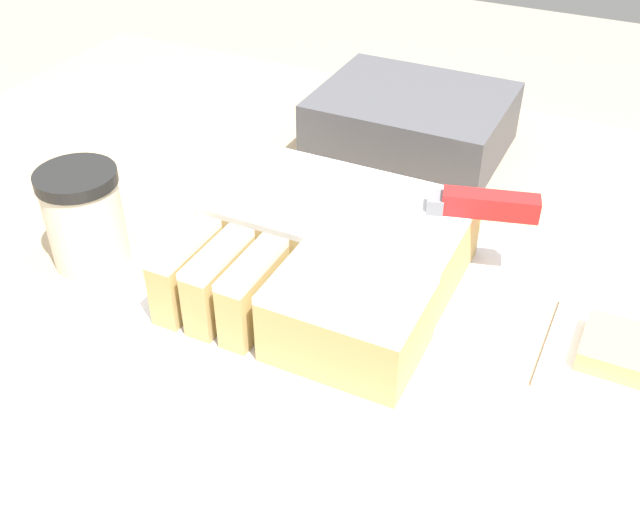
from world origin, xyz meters
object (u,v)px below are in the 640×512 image
object	(u,v)px
cake_board	(320,287)
storage_box	(412,122)
cake	(327,255)
coffee_cup	(84,217)
knife	(449,203)
brownie	(621,350)

from	to	relation	value
cake_board	storage_box	world-z (taller)	storage_box
cake	storage_box	distance (m)	0.31
cake_board	cake	bearing A→B (deg)	44.98
storage_box	coffee_cup	bearing A→B (deg)	-119.70
knife	coffee_cup	world-z (taller)	coffee_cup
knife	coffee_cup	xyz separation A→B (m)	(-0.34, -0.14, -0.03)
cake	brownie	size ratio (longest dim) A/B	3.71
knife	storage_box	size ratio (longest dim) A/B	1.26
cake	coffee_cup	bearing A→B (deg)	-165.41
coffee_cup	storage_box	xyz separation A→B (m)	(0.21, 0.38, -0.01)
knife	brownie	xyz separation A→B (m)	(0.18, -0.06, -0.07)
knife	coffee_cup	size ratio (longest dim) A/B	2.83
knife	brownie	bearing A→B (deg)	147.70
brownie	storage_box	distance (m)	0.42
storage_box	brownie	bearing A→B (deg)	-44.11
cake	brownie	distance (m)	0.28
coffee_cup	brownie	distance (m)	0.53
cake	storage_box	size ratio (longest dim) A/B	1.06
cake_board	coffee_cup	world-z (taller)	coffee_cup
coffee_cup	storage_box	world-z (taller)	coffee_cup
cake_board	coffee_cup	bearing A→B (deg)	-166.26
cake_board	brownie	size ratio (longest dim) A/B	4.89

